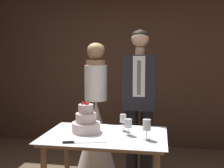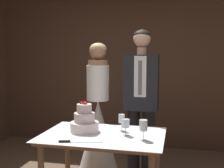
{
  "view_description": "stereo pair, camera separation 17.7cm",
  "coord_description": "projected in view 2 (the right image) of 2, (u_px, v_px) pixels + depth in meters",
  "views": [
    {
      "loc": [
        0.6,
        -2.29,
        1.53
      ],
      "look_at": [
        0.09,
        0.68,
        1.22
      ],
      "focal_mm": 45.0,
      "sensor_mm": 36.0,
      "label": 1
    },
    {
      "loc": [
        0.78,
        -2.26,
        1.53
      ],
      "look_at": [
        0.09,
        0.68,
        1.22
      ],
      "focal_mm": 45.0,
      "sensor_mm": 36.0,
      "label": 2
    }
  ],
  "objects": [
    {
      "name": "cake_table",
      "position": [
        103.0,
        145.0,
        2.72
      ],
      "size": [
        1.18,
        0.8,
        0.77
      ],
      "color": "#8E6B4C",
      "rests_on": "ground_plane"
    },
    {
      "name": "wine_glass_near",
      "position": [
        143.0,
        126.0,
        2.51
      ],
      "size": [
        0.07,
        0.07,
        0.19
      ],
      "color": "silver",
      "rests_on": "cake_table"
    },
    {
      "name": "tiered_cake",
      "position": [
        84.0,
        121.0,
        2.8
      ],
      "size": [
        0.28,
        0.28,
        0.3
      ],
      "color": "beige",
      "rests_on": "cake_table"
    },
    {
      "name": "cake_knife",
      "position": [
        72.0,
        142.0,
        2.46
      ],
      "size": [
        0.38,
        0.12,
        0.02
      ],
      "rotation": [
        0.0,
        0.0,
        0.26
      ],
      "color": "silver",
      "rests_on": "cake_table"
    },
    {
      "name": "groom",
      "position": [
        141.0,
        98.0,
        3.37
      ],
      "size": [
        0.4,
        0.25,
        1.83
      ],
      "color": "black",
      "rests_on": "ground_plane"
    },
    {
      "name": "wall_back",
      "position": [
        131.0,
        61.0,
        4.73
      ],
      "size": [
        4.85,
        0.12,
        2.86
      ],
      "primitive_type": "cube",
      "color": "#513828",
      "rests_on": "ground_plane"
    },
    {
      "name": "wine_glass_far",
      "position": [
        126.0,
        124.0,
        2.67
      ],
      "size": [
        0.07,
        0.07,
        0.16
      ],
      "color": "silver",
      "rests_on": "cake_table"
    },
    {
      "name": "wine_glass_middle",
      "position": [
        122.0,
        119.0,
        2.83
      ],
      "size": [
        0.06,
        0.06,
        0.17
      ],
      "color": "silver",
      "rests_on": "cake_table"
    },
    {
      "name": "bride",
      "position": [
        98.0,
        128.0,
        3.54
      ],
      "size": [
        0.54,
        0.54,
        1.69
      ],
      "color": "white",
      "rests_on": "ground_plane"
    }
  ]
}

